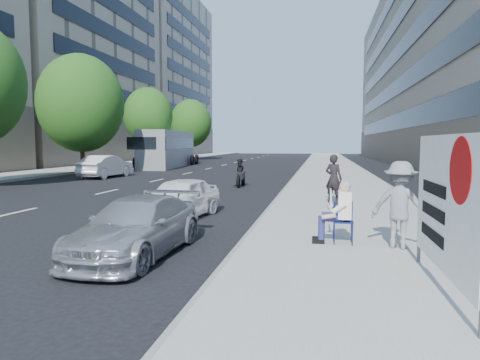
% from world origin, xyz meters
% --- Properties ---
extents(ground, '(160.00, 160.00, 0.00)m').
position_xyz_m(ground, '(0.00, 0.00, 0.00)').
color(ground, black).
rests_on(ground, ground).
extents(near_sidewalk, '(5.00, 120.00, 0.15)m').
position_xyz_m(near_sidewalk, '(4.00, 20.00, 0.07)').
color(near_sidewalk, '#99978F').
rests_on(near_sidewalk, ground).
extents(far_sidewalk, '(4.50, 120.00, 0.15)m').
position_xyz_m(far_sidewalk, '(-16.75, 20.00, 0.07)').
color(far_sidewalk, '#99978F').
rests_on(far_sidewalk, ground).
extents(far_bldg_mid, '(22.00, 26.00, 34.00)m').
position_xyz_m(far_bldg_mid, '(-30.00, 34.00, 17.00)').
color(far_bldg_mid, tan).
rests_on(far_bldg_mid, ground).
extents(far_bldg_north, '(22.00, 28.00, 28.00)m').
position_xyz_m(far_bldg_north, '(-30.00, 62.00, 14.00)').
color(far_bldg_north, tan).
rests_on(far_bldg_north, ground).
extents(tree_far_c, '(6.00, 6.00, 8.47)m').
position_xyz_m(tree_far_c, '(-13.70, 18.00, 5.02)').
color(tree_far_c, '#382616').
rests_on(tree_far_c, ground).
extents(tree_far_d, '(4.80, 4.80, 7.65)m').
position_xyz_m(tree_far_d, '(-13.70, 30.00, 4.89)').
color(tree_far_d, '#382616').
rests_on(tree_far_d, ground).
extents(tree_far_e, '(5.40, 5.40, 7.89)m').
position_xyz_m(tree_far_e, '(-13.70, 44.00, 4.78)').
color(tree_far_e, '#382616').
rests_on(tree_far_e, ground).
extents(seated_protester, '(0.83, 1.12, 1.31)m').
position_xyz_m(seated_protester, '(3.45, -0.96, 0.87)').
color(seated_protester, navy).
rests_on(seated_protester, near_sidewalk).
extents(jogger, '(1.27, 0.99, 1.73)m').
position_xyz_m(jogger, '(4.64, -1.15, 1.01)').
color(jogger, gray).
rests_on(jogger, near_sidewalk).
extents(pedestrian_woman, '(0.74, 0.65, 1.69)m').
position_xyz_m(pedestrian_woman, '(3.53, 5.17, 1.00)').
color(pedestrian_woman, black).
rests_on(pedestrian_woman, near_sidewalk).
extents(protest_banner, '(0.08, 3.06, 2.20)m').
position_xyz_m(protest_banner, '(4.78, -3.67, 1.40)').
color(protest_banner, '#4C4C4C').
rests_on(protest_banner, near_sidewalk).
extents(parked_sedan, '(1.78, 4.01, 1.14)m').
position_xyz_m(parked_sedan, '(-0.50, -2.10, 0.57)').
color(parked_sedan, '#A4A7AB').
rests_on(parked_sedan, ground).
extents(white_sedan_near, '(1.91, 3.73, 1.21)m').
position_xyz_m(white_sedan_near, '(-1.00, 2.00, 0.61)').
color(white_sedan_near, white).
rests_on(white_sedan_near, ground).
extents(white_sedan_mid, '(1.87, 4.48, 1.44)m').
position_xyz_m(white_sedan_mid, '(-10.52, 15.43, 0.72)').
color(white_sedan_mid, silver).
rests_on(white_sedan_mid, ground).
extents(motorcycle, '(0.74, 2.05, 1.42)m').
position_xyz_m(motorcycle, '(-0.95, 11.48, 0.64)').
color(motorcycle, black).
rests_on(motorcycle, ground).
extents(bus, '(3.84, 12.28, 3.30)m').
position_xyz_m(bus, '(-10.95, 28.05, 1.64)').
color(bus, gray).
rests_on(bus, ground).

